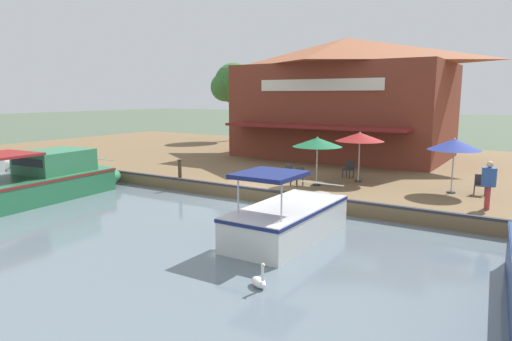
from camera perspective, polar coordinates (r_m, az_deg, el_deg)
name	(u,v)px	position (r m, az deg, el deg)	size (l,w,h in m)	color
ground_plane	(246,202)	(20.45, -1.30, -4.00)	(220.00, 220.00, 0.00)	#4C5B47
quay_deck	(339,165)	(30.01, 10.40, 0.72)	(22.00, 56.00, 0.60)	brown
quay_edge_fender	(247,188)	(20.39, -1.15, -2.17)	(0.20, 50.40, 0.10)	#2D2D33
waterfront_restaurant	(345,97)	(32.04, 11.04, 9.02)	(10.60, 14.01, 7.94)	brown
patio_umbrella_mid_patio_left	(360,137)	(22.31, 12.85, 4.11)	(2.29, 2.29, 2.42)	#B7B7B7
patio_umbrella_mid_patio_right	(454,145)	(20.95, 23.55, 2.99)	(2.18, 2.18, 2.36)	#B7B7B7
patio_umbrella_by_entrance	(317,142)	(21.06, 7.68, 3.52)	(2.27, 2.27, 2.26)	#B7B7B7
cafe_chair_facing_river	(349,168)	(23.59, 11.53, 0.27)	(0.50, 0.50, 0.85)	#2D2D33
cafe_chair_mid_patio	(287,172)	(22.01, 3.87, -0.20)	(0.56, 0.56, 0.85)	#2D2D33
cafe_chair_under_first_umbrella	(298,175)	(21.20, 5.26, -0.59)	(0.54, 0.54, 0.85)	#2D2D33
cafe_chair_far_corner_seat	(480,184)	(21.27, 26.21, -1.49)	(0.48, 0.48, 0.85)	#2D2D33
person_near_entrance	(489,179)	(18.59, 27.10, -0.95)	(0.50, 0.50, 1.78)	#B23338
motorboat_second_along	(49,180)	(23.18, -24.43, -1.05)	(8.44, 3.56, 2.25)	#287047
motorboat_far_downstream	(295,216)	(15.49, 4.92, -5.70)	(5.88, 2.19, 2.36)	silver
mooring_post	(180,169)	(23.02, -9.50, 0.17)	(0.22, 0.22, 0.99)	#473323
swan	(259,281)	(11.47, 0.37, -13.69)	(0.53, 0.62, 0.69)	white
tree_upstream_bank	(372,99)	(35.77, 14.33, 8.68)	(3.51, 3.35, 5.66)	brown
tree_behind_restaurant	(232,85)	(42.32, -3.04, 10.68)	(3.86, 3.67, 7.08)	brown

